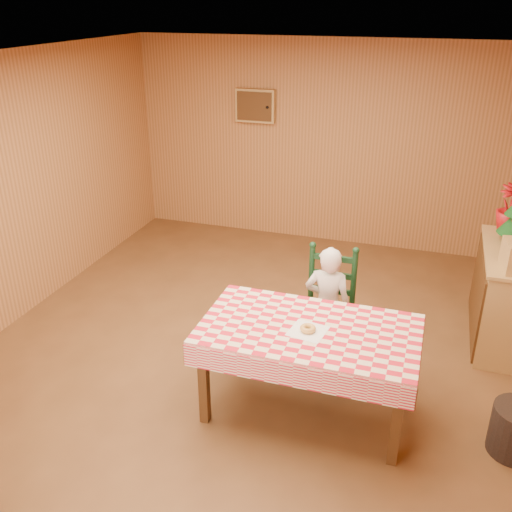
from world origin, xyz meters
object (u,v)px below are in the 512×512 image
(ladder_chair, at_px, (328,309))
(seated_child, at_px, (327,306))
(dining_table, at_px, (309,337))
(shelf_unit, at_px, (506,296))

(ladder_chair, xyz_separation_m, seated_child, (-0.00, -0.06, 0.06))
(ladder_chair, bearing_deg, seated_child, -90.00)
(dining_table, distance_m, ladder_chair, 0.81)
(dining_table, bearing_deg, ladder_chair, 90.00)
(ladder_chair, distance_m, shelf_unit, 1.73)
(dining_table, height_order, ladder_chair, ladder_chair)
(ladder_chair, height_order, seated_child, seated_child)
(seated_child, distance_m, shelf_unit, 1.76)
(seated_child, xyz_separation_m, shelf_unit, (1.53, 0.87, -0.10))
(dining_table, bearing_deg, seated_child, 90.00)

